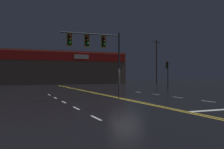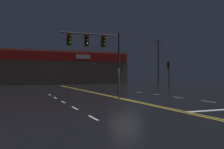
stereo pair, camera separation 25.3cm
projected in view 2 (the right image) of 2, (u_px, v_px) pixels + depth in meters
The scene contains 6 objects.
ground_plane at pixel (126, 100), 19.79m from camera, with size 200.00×200.00×0.00m, color black.
road_markings at pixel (145, 101), 18.84m from camera, with size 14.80×60.00×0.01m.
traffic_signal_median at pixel (95, 46), 20.03m from camera, with size 4.98×0.36×5.48m.
traffic_signal_corner_northeast at pixel (169, 69), 33.96m from camera, with size 0.42×0.36×3.84m.
building_backdrop at pixel (53, 68), 56.35m from camera, with size 32.75×10.23×7.19m.
utility_pole_row at pixel (65, 59), 49.93m from camera, with size 45.94×0.26×10.26m.
Camera 2 is at (-8.36, -17.98, 1.93)m, focal length 40.00 mm.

